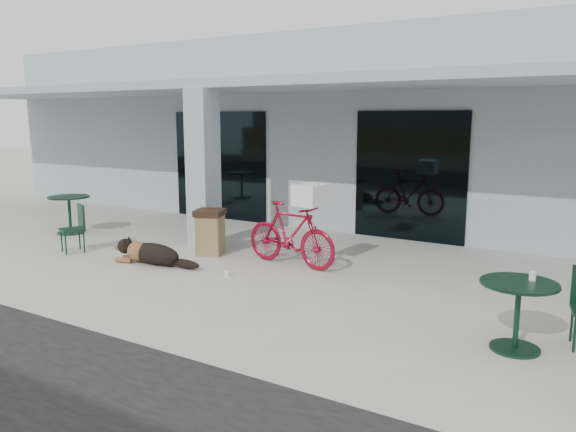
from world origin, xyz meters
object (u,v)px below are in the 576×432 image
Objects in this scene: dog at (154,252)px; cafe_table_far at (517,316)px; cafe_chair_near at (72,229)px; bicycle at (291,234)px; trash_receptacle at (210,232)px; cafe_table_near at (70,215)px.

dog is 1.56× the size of cafe_table_far.
bicycle is at bearing 42.89° from cafe_chair_near.
cafe_chair_near is 2.68m from trash_receptacle.
cafe_table_near is at bearing 98.48° from bicycle.
bicycle reaches higher than cafe_table_near.
cafe_chair_near reaches higher than trash_receptacle.
dog is 1.42× the size of cafe_chair_near.
bicycle is 2.15× the size of trash_receptacle.
trash_receptacle is (3.93, 0.10, 0.01)m from cafe_table_near.
cafe_table_far is (8.11, -0.46, -0.07)m from cafe_chair_near.
trash_receptacle is (2.38, 1.24, -0.03)m from cafe_chair_near.
cafe_chair_near reaches higher than cafe_table_far.
bicycle is at bearing 16.84° from dog.
dog is 2.01m from cafe_chair_near.
trash_receptacle reaches higher than cafe_table_far.
cafe_chair_near is at bearing -152.51° from trash_receptacle.
cafe_chair_near is at bearing 176.77° from cafe_table_far.
cafe_table_far is (9.65, -1.60, -0.03)m from cafe_table_near.
dog is at bearing 126.21° from bicycle.
cafe_table_far is (6.12, -0.60, 0.18)m from dog.
bicycle reaches higher than cafe_chair_near.
cafe_table_near is 1.92m from cafe_chair_near.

